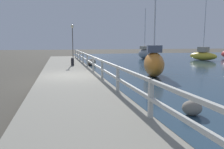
{
  "coord_description": "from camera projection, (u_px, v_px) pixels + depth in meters",
  "views": [
    {
      "loc": [
        -0.52,
        -11.95,
        2.06
      ],
      "look_at": [
        1.9,
        -1.95,
        0.58
      ],
      "focal_mm": 35.0,
      "sensor_mm": 36.0,
      "label": 1
    }
  ],
  "objects": [
    {
      "name": "ground_plane",
      "position": [
        70.0,
        81.0,
        11.91
      ],
      "size": [
        120.0,
        120.0,
        0.0
      ],
      "primitive_type": "plane",
      "color": "#4C473D"
    },
    {
      "name": "boulder_near_dock",
      "position": [
        92.0,
        62.0,
        20.71
      ],
      "size": [
        0.8,
        0.72,
        0.6
      ],
      "color": "gray",
      "rests_on": "ground"
    },
    {
      "name": "sailboat_yellow",
      "position": [
        203.0,
        55.0,
        26.56
      ],
      "size": [
        2.52,
        3.75,
        7.89
      ],
      "rotation": [
        0.0,
        0.0,
        0.38
      ],
      "color": "gold",
      "rests_on": "water_surface"
    },
    {
      "name": "railing",
      "position": [
        97.0,
        63.0,
        12.13
      ],
      "size": [
        0.1,
        32.5,
        0.93
      ],
      "color": "beige",
      "rests_on": "dock_walkway"
    },
    {
      "name": "mooring_bollard",
      "position": [
        72.0,
        62.0,
        17.06
      ],
      "size": [
        0.24,
        0.24,
        0.63
      ],
      "color": "black",
      "rests_on": "dock_walkway"
    },
    {
      "name": "dock_walkway",
      "position": [
        70.0,
        78.0,
        11.89
      ],
      "size": [
        3.24,
        36.0,
        0.32
      ],
      "color": "gray",
      "rests_on": "ground"
    },
    {
      "name": "sailboat_gray",
      "position": [
        145.0,
        53.0,
        28.96
      ],
      "size": [
        1.48,
        3.54,
        6.5
      ],
      "rotation": [
        0.0,
        0.0,
        -0.05
      ],
      "color": "gray",
      "rests_on": "water_surface"
    },
    {
      "name": "dock_lamp",
      "position": [
        72.0,
        35.0,
        18.69
      ],
      "size": [
        0.27,
        0.27,
        3.31
      ],
      "color": "#514C47",
      "rests_on": "dock_walkway"
    },
    {
      "name": "boulder_water_edge",
      "position": [
        90.0,
        63.0,
        20.29
      ],
      "size": [
        0.64,
        0.58,
        0.48
      ],
      "color": "slate",
      "rests_on": "ground"
    },
    {
      "name": "boulder_mid_strip",
      "position": [
        192.0,
        108.0,
        6.26
      ],
      "size": [
        0.57,
        0.52,
        0.43
      ],
      "color": "gray",
      "rests_on": "ground"
    },
    {
      "name": "sailboat_orange",
      "position": [
        154.0,
        63.0,
        13.74
      ],
      "size": [
        2.41,
        4.06,
        8.22
      ],
      "rotation": [
        0.0,
        0.0,
        -0.33
      ],
      "color": "orange",
      "rests_on": "water_surface"
    }
  ]
}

